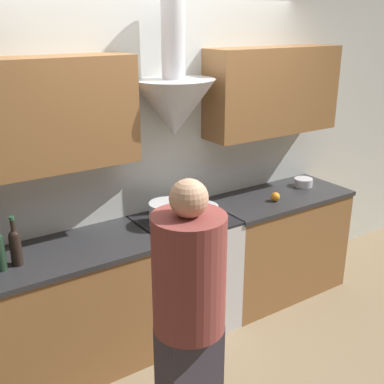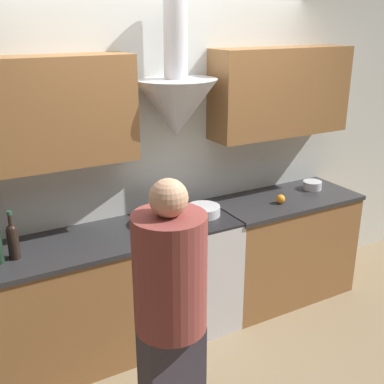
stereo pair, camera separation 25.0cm
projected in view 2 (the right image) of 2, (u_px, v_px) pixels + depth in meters
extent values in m
plane|color=#847051|center=(205.00, 343.00, 3.71)|extent=(12.00, 12.00, 0.00)
cube|color=silver|center=(165.00, 162.00, 3.79)|extent=(8.40, 0.06, 2.60)
cone|color=silver|center=(176.00, 108.00, 3.48)|extent=(0.60, 0.60, 0.41)
cylinder|color=silver|center=(175.00, 35.00, 3.31)|extent=(0.17, 0.17, 0.59)
cube|color=brown|center=(27.00, 114.00, 3.00)|extent=(1.37, 0.32, 0.70)
cube|color=brown|center=(281.00, 92.00, 3.91)|extent=(1.23, 0.32, 0.70)
cube|color=brown|center=(55.00, 312.00, 3.34)|extent=(1.37, 0.60, 0.90)
cube|color=#28282B|center=(48.00, 252.00, 3.18)|extent=(1.39, 0.62, 0.03)
cube|color=brown|center=(282.00, 248.00, 4.25)|extent=(1.23, 0.60, 0.90)
cube|color=#28282B|center=(285.00, 199.00, 4.09)|extent=(1.25, 0.62, 0.03)
cube|color=silver|center=(186.00, 274.00, 3.81)|extent=(0.71, 0.60, 0.91)
cube|color=black|center=(205.00, 296.00, 3.58)|extent=(0.49, 0.01, 0.41)
cube|color=black|center=(186.00, 220.00, 3.65)|extent=(0.71, 0.60, 0.02)
cube|color=silver|center=(170.00, 216.00, 3.89)|extent=(0.71, 0.06, 0.10)
cylinder|color=black|center=(14.00, 244.00, 3.02)|extent=(0.07, 0.07, 0.20)
sphere|color=black|center=(11.00, 230.00, 2.99)|extent=(0.07, 0.07, 0.07)
cylinder|color=black|center=(10.00, 221.00, 2.97)|extent=(0.03, 0.03, 0.09)
cylinder|color=#234C33|center=(9.00, 213.00, 2.95)|extent=(0.03, 0.03, 0.02)
cylinder|color=silver|center=(167.00, 213.00, 3.53)|extent=(0.27, 0.27, 0.17)
cylinder|color=silver|center=(203.00, 211.00, 3.71)|extent=(0.26, 0.26, 0.07)
sphere|color=orange|center=(281.00, 199.00, 3.94)|extent=(0.08, 0.08, 0.08)
cylinder|color=silver|center=(312.00, 185.00, 4.28)|extent=(0.17, 0.17, 0.07)
cylinder|color=brown|center=(170.00, 273.00, 2.33)|extent=(0.36, 0.36, 0.61)
sphere|color=tan|center=(169.00, 198.00, 2.20)|extent=(0.18, 0.18, 0.18)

